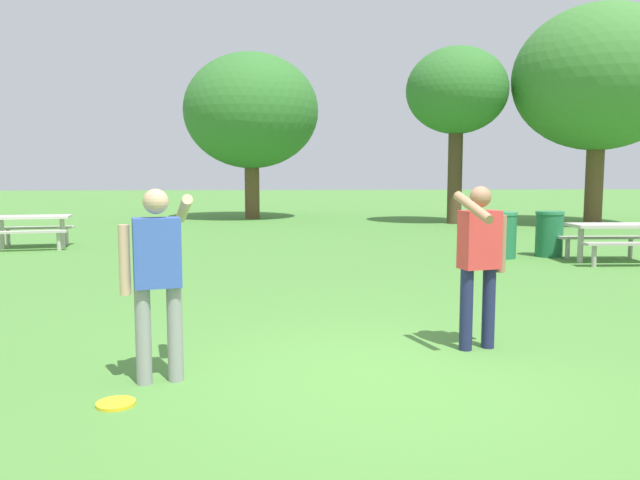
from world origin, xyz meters
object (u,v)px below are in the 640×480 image
Objects in this scene: picnic_table_far at (32,225)px; picnic_table_near at (614,234)px; person_catcher at (480,255)px; person_thrower at (157,270)px; tree_tall_left at (251,111)px; tree_broad_center at (457,92)px; tree_far_right at (599,79)px; frisbee at (116,404)px; trash_can_beside_table at (502,235)px; trash_can_further_along at (549,234)px.

picnic_table_near is at bearing -14.95° from picnic_table_far.
person_catcher reaches higher than picnic_table_near.
tree_tall_left is (0.18, 19.17, 3.15)m from person_thrower.
tree_broad_center is 0.83× the size of tree_far_right.
trash_can_beside_table is at bearing 52.83° from frisbee.
picnic_table_near is at bearing -87.80° from tree_broad_center.
tree_tall_left is 0.86× the size of tree_far_right.
frisbee is at bearing -138.29° from picnic_table_near.
picnic_table_near is 2.12m from trash_can_beside_table.
person_thrower is 5.54× the size of frisbee.
trash_can_further_along is (11.49, -2.32, -0.08)m from picnic_table_far.
tree_far_right is (4.22, 8.79, 4.35)m from picnic_table_near.
person_thrower is 9.35m from trash_can_beside_table.
tree_far_right reaches higher than picnic_table_far.
trash_can_beside_table is 0.13× the size of tree_far_right.
frisbee is 20.58m from tree_far_right.
tree_far_right is (16.58, 5.49, 4.35)m from picnic_table_far.
picnic_table_far is 11.10m from tree_tall_left.
frisbee is 0.31× the size of trash_can_beside_table.
picnic_table_near is at bearing -115.63° from tree_far_right.
picnic_table_near is 15.11m from tree_tall_left.
person_catcher is 0.22× the size of tree_far_right.
tree_far_right is (5.09, 7.82, 4.43)m from trash_can_further_along.
picnic_table_far is 11.73m from trash_can_further_along.
trash_can_beside_table is 0.15× the size of tree_tall_left.
tree_tall_left is at bearing 62.49° from picnic_table_far.
tree_broad_center reaches higher than trash_can_further_along.
person_catcher is 5.54× the size of frisbee.
tree_broad_center is 4.69m from tree_far_right.
picnic_table_near is 10.68m from tree_far_right.
trash_can_beside_table is at bearing -127.73° from tree_far_right.
tree_far_right is (11.91, 15.34, 3.95)m from person_thrower.
picnic_table_near is (7.93, 7.07, 0.55)m from frisbee.
person_catcher reaches higher than picnic_table_far.
trash_can_beside_table is (2.72, 6.60, -0.48)m from person_catcher.
tree_far_right is at bearing -10.76° from tree_broad_center.
person_catcher is at bearing -121.39° from tree_far_right.
picnic_table_far is at bearing 113.14° from frisbee.
tree_tall_left is (-2.83, 18.41, 3.15)m from person_catcher.
picnic_table_far is 0.31× the size of tree_broad_center.
tree_tall_left is at bearing 157.46° from tree_broad_center.
tree_tall_left is at bearing 89.46° from person_thrower.
frisbee is at bearing -115.00° from person_thrower.
picnic_table_far is (-12.37, 3.30, 0.00)m from picnic_table_near.
person_catcher is 18.89m from tree_tall_left.
tree_tall_left reaches higher than picnic_table_far.
trash_can_beside_table is 11.01m from tree_far_right.
tree_broad_center is at bearing 79.88° from trash_can_beside_table.
person_catcher reaches higher than trash_can_further_along.
tree_broad_center reaches higher than trash_can_beside_table.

